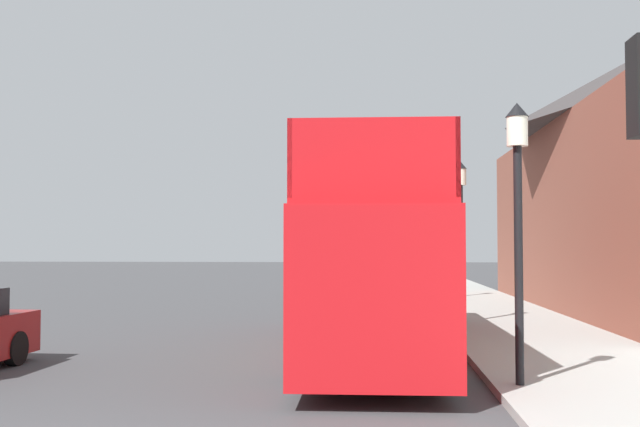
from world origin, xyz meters
TOP-DOWN VIEW (x-y plane):
  - ground_plane at (0.00, 21.00)m, footprint 144.00×144.00m
  - sidewalk at (7.21, 18.00)m, footprint 3.92×108.00m
  - brick_terrace_rear at (12.17, 19.39)m, footprint 6.00×18.93m
  - tour_bus at (3.39, 9.40)m, footprint 2.58×11.27m
  - parked_car_ahead_of_bus at (4.15, 17.29)m, footprint 1.82×3.94m
  - lamp_post_nearest at (5.65, 5.20)m, footprint 0.35×0.35m
  - lamp_post_second at (5.83, 14.36)m, footprint 0.35×0.35m
  - lamp_post_third at (5.94, 23.51)m, footprint 0.35×0.35m

SIDE VIEW (x-z plane):
  - ground_plane at x=0.00m, z-range 0.00..0.00m
  - sidewalk at x=7.21m, z-range 0.00..0.14m
  - parked_car_ahead_of_bus at x=4.15m, z-range -0.05..1.42m
  - tour_bus at x=3.39m, z-range -0.21..3.84m
  - lamp_post_nearest at x=5.65m, z-range 0.98..5.27m
  - lamp_post_second at x=5.83m, z-range 1.00..5.42m
  - lamp_post_third at x=5.94m, z-range 1.07..6.11m
  - brick_terrace_rear at x=12.17m, z-range 0.00..8.54m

